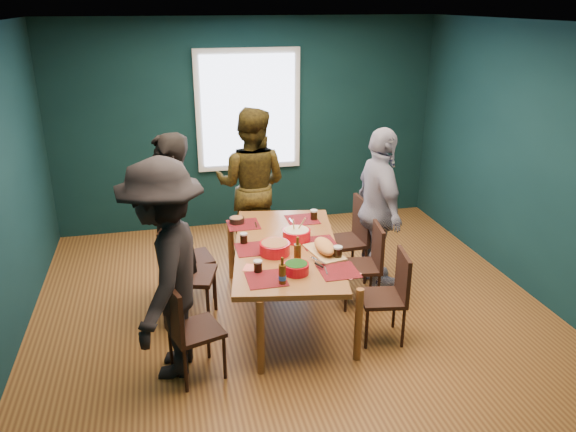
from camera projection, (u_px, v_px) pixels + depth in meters
name	position (u px, v px, depth m)	size (l,w,h in m)	color
room	(287.00, 171.00, 5.27)	(5.01, 5.01, 2.71)	#9B662D
dining_table	(286.00, 253.00, 5.28)	(1.27, 2.03, 0.72)	brown
chair_left_far	(184.00, 252.00, 5.65)	(0.45, 0.45, 0.85)	black
chair_left_mid	(180.00, 266.00, 5.20)	(0.54, 0.54, 0.98)	black
chair_left_near	(185.00, 324.00, 4.40)	(0.48, 0.48, 0.85)	black
chair_right_far	(352.00, 233.00, 6.03)	(0.44, 0.44, 0.91)	black
chair_right_mid	(368.00, 259.00, 5.54)	(0.43, 0.43, 0.83)	black
chair_right_near	(392.00, 290.00, 4.95)	(0.43, 0.43, 0.84)	black
person_far_left	(171.00, 230.00, 5.16)	(0.66, 0.43, 1.80)	black
person_back	(251.00, 185.00, 6.43)	(0.87, 0.68, 1.78)	black
person_right	(379.00, 210.00, 5.78)	(1.00, 0.42, 1.71)	white
person_near_left	(166.00, 271.00, 4.37)	(1.17, 0.67, 1.81)	black
bowl_salad	(275.00, 248.00, 5.07)	(0.28, 0.28, 0.11)	red
bowl_dumpling	(297.00, 234.00, 5.36)	(0.27, 0.27, 0.25)	red
bowl_herbs	(296.00, 268.00, 4.71)	(0.22, 0.22, 0.09)	red
cutting_board	(324.00, 248.00, 5.08)	(0.32, 0.57, 0.12)	tan
small_bowl	(237.00, 220.00, 5.78)	(0.15, 0.15, 0.06)	black
beer_bottle_a	(282.00, 274.00, 4.53)	(0.06, 0.06, 0.23)	#462B0C
beer_bottle_b	(298.00, 253.00, 4.88)	(0.06, 0.06, 0.25)	#462B0C
cola_glass_a	(258.00, 266.00, 4.74)	(0.08, 0.08, 0.11)	black
cola_glass_b	(338.00, 252.00, 4.99)	(0.08, 0.08, 0.11)	black
cola_glass_c	(314.00, 214.00, 5.87)	(0.08, 0.08, 0.11)	black
cola_glass_d	(244.00, 238.00, 5.30)	(0.07, 0.07, 0.10)	black
napkin_a	(319.00, 242.00, 5.34)	(0.12, 0.12, 0.00)	#F77168
napkin_b	(252.00, 268.00, 4.82)	(0.14, 0.14, 0.00)	#F77168
napkin_c	(349.00, 274.00, 4.71)	(0.15, 0.15, 0.00)	#F77168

